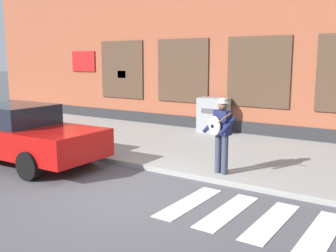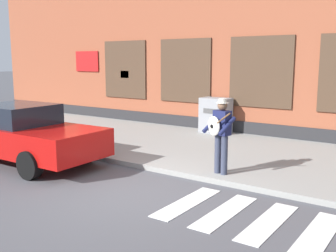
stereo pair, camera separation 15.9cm
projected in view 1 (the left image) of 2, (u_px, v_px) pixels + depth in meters
name	position (u px, v px, depth m)	size (l,w,h in m)	color
ground_plane	(131.00, 192.00, 8.03)	(160.00, 160.00, 0.00)	#4C4C51
sidewalk	(221.00, 151.00, 11.39)	(28.00, 5.34, 0.13)	gray
building_backdrop	(280.00, 30.00, 14.59)	(28.00, 4.06, 7.57)	brown
crosswalk	(321.00, 233.00, 6.12)	(5.20, 1.90, 0.01)	silver
red_car	(21.00, 134.00, 10.20)	(4.65, 2.09, 1.53)	#B20F0C
busker	(221.00, 131.00, 8.77)	(0.72, 0.65, 1.71)	#33384C
utility_box	(213.00, 115.00, 13.88)	(1.04, 0.65, 1.23)	gray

